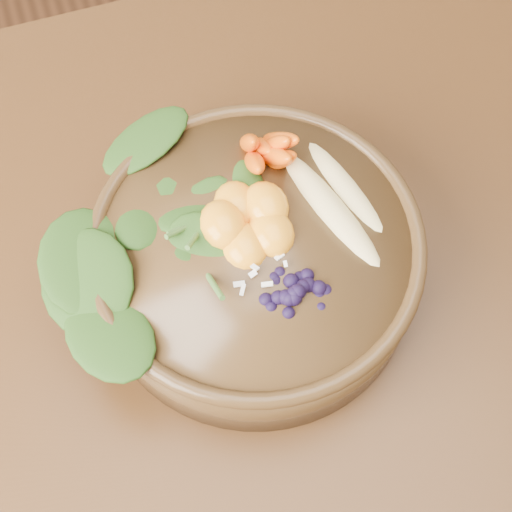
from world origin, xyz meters
TOP-DOWN VIEW (x-y plane):
  - ground at (0.00, 0.00)m, footprint 4.00×4.00m
  - dining_table at (0.00, 0.00)m, footprint 1.60×0.90m
  - stoneware_bowl at (-0.23, 0.02)m, footprint 0.36×0.36m
  - kale_heap at (-0.29, 0.08)m, footprint 0.23×0.22m
  - carrot_cluster at (-0.19, 0.11)m, footprint 0.08×0.08m
  - banana_halves at (-0.15, 0.04)m, footprint 0.09×0.18m
  - mandarin_cluster at (-0.23, 0.04)m, footprint 0.11×0.11m
  - blueberry_pile at (-0.22, -0.04)m, footprint 0.16×0.13m
  - coconut_flakes at (-0.23, 0.00)m, footprint 0.11×0.09m

SIDE VIEW (x-z plane):
  - ground at x=0.00m, z-range 0.00..0.00m
  - dining_table at x=0.00m, z-range 0.28..1.03m
  - stoneware_bowl at x=-0.23m, z-range 0.75..0.83m
  - coconut_flakes at x=-0.23m, z-range 0.83..0.84m
  - banana_halves at x=-0.15m, z-range 0.83..0.86m
  - mandarin_cluster at x=-0.23m, z-range 0.83..0.87m
  - blueberry_pile at x=-0.22m, z-range 0.83..0.88m
  - kale_heap at x=-0.29m, z-range 0.83..0.88m
  - carrot_cluster at x=-0.19m, z-range 0.83..0.92m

